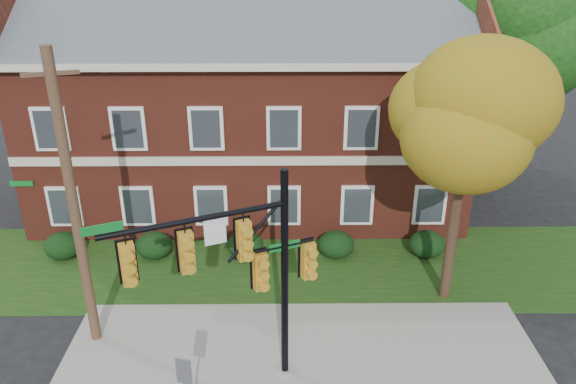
{
  "coord_description": "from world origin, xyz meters",
  "views": [
    {
      "loc": [
        -0.54,
        -12.1,
        11.27
      ],
      "look_at": [
        -0.39,
        3.0,
        4.43
      ],
      "focal_mm": 35.0,
      "sensor_mm": 36.0,
      "label": 1
    }
  ],
  "objects_px": {
    "tree_near_right": "(478,110)",
    "tree_left_rear": "(6,63)",
    "hedge_left": "(154,245)",
    "hedge_right": "(336,245)",
    "hedge_far_left": "(63,246)",
    "apartment_building": "(249,96)",
    "hedge_far_right": "(427,244)",
    "traffic_signal": "(243,265)",
    "utility_pole": "(74,208)",
    "tree_right_rear": "(512,19)",
    "hedge_center": "(245,245)"
  },
  "relations": [
    {
      "from": "hedge_far_left",
      "to": "tree_left_rear",
      "type": "relative_size",
      "value": 0.16
    },
    {
      "from": "tree_near_right",
      "to": "traffic_signal",
      "type": "xyz_separation_m",
      "value": [
        -6.77,
        -4.01,
        -2.79
      ]
    },
    {
      "from": "hedge_far_left",
      "to": "utility_pole",
      "type": "height_order",
      "value": "utility_pole"
    },
    {
      "from": "apartment_building",
      "to": "hedge_far_left",
      "type": "height_order",
      "value": "apartment_building"
    },
    {
      "from": "hedge_right",
      "to": "apartment_building",
      "type": "bearing_deg",
      "value": 123.67
    },
    {
      "from": "apartment_building",
      "to": "tree_near_right",
      "type": "bearing_deg",
      "value": -48.23
    },
    {
      "from": "utility_pole",
      "to": "tree_near_right",
      "type": "bearing_deg",
      "value": -8.42
    },
    {
      "from": "hedge_far_left",
      "to": "hedge_far_right",
      "type": "xyz_separation_m",
      "value": [
        14.0,
        0.0,
        0.0
      ]
    },
    {
      "from": "hedge_right",
      "to": "traffic_signal",
      "type": "xyz_separation_m",
      "value": [
        -3.04,
        -6.85,
        3.35
      ]
    },
    {
      "from": "apartment_building",
      "to": "hedge_far_left",
      "type": "bearing_deg",
      "value": -143.11
    },
    {
      "from": "hedge_center",
      "to": "hedge_right",
      "type": "bearing_deg",
      "value": 0.0
    },
    {
      "from": "apartment_building",
      "to": "hedge_far_right",
      "type": "bearing_deg",
      "value": -36.89
    },
    {
      "from": "apartment_building",
      "to": "hedge_left",
      "type": "xyz_separation_m",
      "value": [
        -3.5,
        -5.25,
        -4.46
      ]
    },
    {
      "from": "traffic_signal",
      "to": "utility_pole",
      "type": "bearing_deg",
      "value": 134.66
    },
    {
      "from": "hedge_center",
      "to": "hedge_far_right",
      "type": "distance_m",
      "value": 7.0
    },
    {
      "from": "tree_near_right",
      "to": "hedge_far_right",
      "type": "bearing_deg",
      "value": 94.52
    },
    {
      "from": "tree_near_right",
      "to": "utility_pole",
      "type": "distance_m",
      "value": 11.9
    },
    {
      "from": "tree_near_right",
      "to": "tree_left_rear",
      "type": "height_order",
      "value": "tree_left_rear"
    },
    {
      "from": "traffic_signal",
      "to": "utility_pole",
      "type": "height_order",
      "value": "utility_pole"
    },
    {
      "from": "hedge_center",
      "to": "apartment_building",
      "type": "bearing_deg",
      "value": 90.0
    },
    {
      "from": "tree_left_rear",
      "to": "apartment_building",
      "type": "bearing_deg",
      "value": 6.54
    },
    {
      "from": "traffic_signal",
      "to": "hedge_far_right",
      "type": "bearing_deg",
      "value": 23.47
    },
    {
      "from": "hedge_center",
      "to": "hedge_far_left",
      "type": "bearing_deg",
      "value": 180.0
    },
    {
      "from": "hedge_left",
      "to": "hedge_right",
      "type": "bearing_deg",
      "value": 0.0
    },
    {
      "from": "hedge_right",
      "to": "tree_right_rear",
      "type": "distance_m",
      "value": 12.5
    },
    {
      "from": "apartment_building",
      "to": "hedge_right",
      "type": "height_order",
      "value": "apartment_building"
    },
    {
      "from": "hedge_far_right",
      "to": "hedge_far_left",
      "type": "bearing_deg",
      "value": 180.0
    },
    {
      "from": "hedge_far_right",
      "to": "hedge_center",
      "type": "bearing_deg",
      "value": 180.0
    },
    {
      "from": "tree_left_rear",
      "to": "traffic_signal",
      "type": "bearing_deg",
      "value": -47.15
    },
    {
      "from": "tree_left_rear",
      "to": "utility_pole",
      "type": "height_order",
      "value": "utility_pole"
    },
    {
      "from": "tree_near_right",
      "to": "utility_pole",
      "type": "xyz_separation_m",
      "value": [
        -11.52,
        -2.04,
        -2.15
      ]
    },
    {
      "from": "apartment_building",
      "to": "hedge_left",
      "type": "height_order",
      "value": "apartment_building"
    },
    {
      "from": "hedge_center",
      "to": "tree_left_rear",
      "type": "xyz_separation_m",
      "value": [
        -9.73,
        4.14,
        6.16
      ]
    },
    {
      "from": "hedge_center",
      "to": "hedge_far_right",
      "type": "relative_size",
      "value": 1.0
    },
    {
      "from": "hedge_right",
      "to": "traffic_signal",
      "type": "bearing_deg",
      "value": -113.95
    },
    {
      "from": "hedge_far_left",
      "to": "hedge_far_right",
      "type": "relative_size",
      "value": 1.0
    },
    {
      "from": "hedge_far_left",
      "to": "tree_right_rear",
      "type": "height_order",
      "value": "tree_right_rear"
    },
    {
      "from": "hedge_right",
      "to": "traffic_signal",
      "type": "distance_m",
      "value": 8.21
    },
    {
      "from": "hedge_far_left",
      "to": "utility_pole",
      "type": "xyz_separation_m",
      "value": [
        2.7,
        -4.88,
        3.99
      ]
    },
    {
      "from": "hedge_center",
      "to": "hedge_right",
      "type": "distance_m",
      "value": 3.5
    },
    {
      "from": "apartment_building",
      "to": "tree_right_rear",
      "type": "distance_m",
      "value": 11.77
    },
    {
      "from": "apartment_building",
      "to": "hedge_right",
      "type": "bearing_deg",
      "value": -56.33
    },
    {
      "from": "hedge_center",
      "to": "hedge_far_right",
      "type": "xyz_separation_m",
      "value": [
        7.0,
        0.0,
        0.0
      ]
    },
    {
      "from": "tree_right_rear",
      "to": "apartment_building",
      "type": "bearing_deg",
      "value": -175.67
    },
    {
      "from": "hedge_far_right",
      "to": "utility_pole",
      "type": "bearing_deg",
      "value": -156.66
    },
    {
      "from": "tree_near_right",
      "to": "utility_pole",
      "type": "relative_size",
      "value": 0.96
    },
    {
      "from": "hedge_far_right",
      "to": "hedge_left",
      "type": "bearing_deg",
      "value": 180.0
    },
    {
      "from": "apartment_building",
      "to": "utility_pole",
      "type": "distance_m",
      "value": 11.01
    },
    {
      "from": "hedge_far_left",
      "to": "tree_left_rear",
      "type": "xyz_separation_m",
      "value": [
        -2.73,
        4.14,
        6.16
      ]
    },
    {
      "from": "hedge_left",
      "to": "utility_pole",
      "type": "distance_m",
      "value": 6.35
    }
  ]
}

